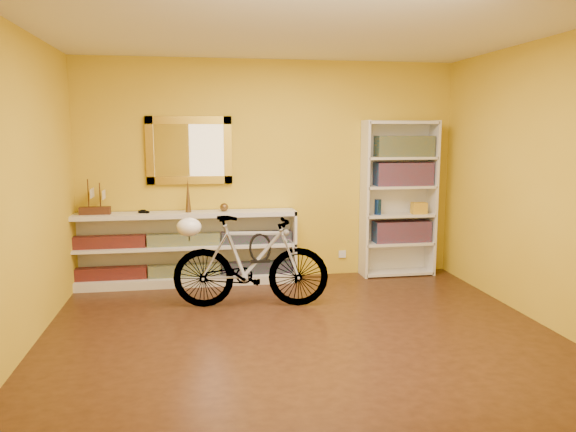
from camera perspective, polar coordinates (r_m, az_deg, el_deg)
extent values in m
cube|color=black|center=(4.91, 1.36, -12.34)|extent=(4.50, 4.00, 0.01)
cube|color=silver|center=(4.66, 1.48, 19.19)|extent=(4.50, 4.00, 0.01)
cube|color=gold|center=(6.58, -1.86, 4.73)|extent=(4.50, 0.01, 2.60)
cube|color=gold|center=(4.73, -26.51, 2.24)|extent=(0.01, 4.00, 2.60)
cube|color=gold|center=(5.49, 25.25, 3.10)|extent=(0.01, 4.00, 2.60)
cube|color=olive|center=(6.47, -10.25, 6.74)|extent=(0.98, 0.06, 0.78)
cube|color=silver|center=(6.89, 5.67, -3.97)|extent=(0.09, 0.02, 0.09)
cube|color=black|center=(6.49, -10.70, -5.59)|extent=(2.50, 0.13, 0.14)
cube|color=navy|center=(6.42, -10.79, -2.43)|extent=(2.50, 0.13, 0.14)
imported|color=black|center=(6.41, -14.77, 0.29)|extent=(0.00, 0.00, 0.00)
cone|color=brown|center=(6.36, -10.37, 2.15)|extent=(0.07, 0.07, 0.39)
sphere|color=brown|center=(6.38, -6.67, 0.91)|extent=(0.10, 0.10, 0.10)
cube|color=maroon|center=(6.91, 11.74, -1.57)|extent=(0.70, 0.22, 0.26)
cube|color=maroon|center=(6.82, 11.92, 4.31)|extent=(0.70, 0.22, 0.28)
cube|color=#1A4A5B|center=(6.81, 12.01, 7.12)|extent=(0.70, 0.22, 0.25)
cylinder|color=navy|center=(6.74, 9.34, 0.94)|extent=(0.08, 0.08, 0.19)
cube|color=maroon|center=(6.75, 9.92, 6.79)|extent=(0.14, 0.14, 0.16)
cube|color=gold|center=(6.90, 13.48, 0.80)|extent=(0.19, 0.13, 0.14)
imported|color=silver|center=(5.54, -3.88, -4.74)|extent=(0.60, 1.64, 0.94)
ellipsoid|color=white|center=(5.52, -10.28, -1.13)|extent=(0.25, 0.23, 0.19)
torus|color=black|center=(5.51, -2.91, -3.31)|extent=(0.23, 0.02, 0.23)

